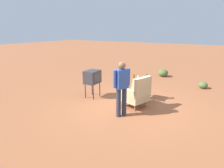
{
  "coord_description": "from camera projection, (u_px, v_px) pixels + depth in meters",
  "views": [
    {
      "loc": [
        5.65,
        2.77,
        2.53
      ],
      "look_at": [
        -0.1,
        -0.71,
        0.65
      ],
      "focal_mm": 31.83,
      "sensor_mm": 36.0,
      "label": 1
    }
  ],
  "objects": [
    {
      "name": "shrub_mid",
      "position": [
        121.0,
        82.0,
        9.23
      ],
      "size": [
        0.37,
        0.37,
        0.28
      ],
      "primitive_type": "ellipsoid",
      "color": "#516B38",
      "rests_on": "ground"
    },
    {
      "name": "shrub_far",
      "position": [
        203.0,
        85.0,
        8.67
      ],
      "size": [
        0.38,
        0.38,
        0.3
      ],
      "primitive_type": "ellipsoid",
      "color": "#516B38",
      "rests_on": "ground"
    },
    {
      "name": "armchair",
      "position": [
        137.0,
        93.0,
        6.49
      ],
      "size": [
        0.94,
        0.96,
        1.06
      ],
      "color": "#937047",
      "rests_on": "ground"
    },
    {
      "name": "side_table",
      "position": [
        141.0,
        85.0,
        7.23
      ],
      "size": [
        0.56,
        0.56,
        0.67
      ],
      "color": "black",
      "rests_on": "ground"
    },
    {
      "name": "soda_can_red",
      "position": [
        146.0,
        80.0,
        7.24
      ],
      "size": [
        0.07,
        0.07,
        0.12
      ],
      "primitive_type": "cylinder",
      "color": "red",
      "rests_on": "side_table"
    },
    {
      "name": "shrub_near",
      "position": [
        163.0,
        73.0,
        10.81
      ],
      "size": [
        0.53,
        0.53,
        0.41
      ],
      "primitive_type": "ellipsoid",
      "color": "#516B38",
      "rests_on": "ground"
    },
    {
      "name": "flower_vase",
      "position": [
        149.0,
        78.0,
        7.14
      ],
      "size": [
        0.15,
        0.1,
        0.27
      ],
      "color": "silver",
      "rests_on": "side_table"
    },
    {
      "name": "bottle_wine_green",
      "position": [
        147.0,
        79.0,
        7.02
      ],
      "size": [
        0.07,
        0.07,
        0.32
      ],
      "primitive_type": "cylinder",
      "color": "#1E5623",
      "rests_on": "side_table"
    },
    {
      "name": "bottle_short_clear",
      "position": [
        138.0,
        78.0,
        7.29
      ],
      "size": [
        0.06,
        0.06,
        0.2
      ],
      "primitive_type": "cylinder",
      "color": "silver",
      "rests_on": "side_table"
    },
    {
      "name": "ground_plane",
      "position": [
        128.0,
        106.0,
        6.72
      ],
      "size": [
        60.0,
        60.0,
        0.0
      ],
      "primitive_type": "plane",
      "color": "#A05B38"
    },
    {
      "name": "tv_on_stand",
      "position": [
        92.0,
        77.0,
        7.41
      ],
      "size": [
        0.61,
        0.47,
        1.03
      ],
      "color": "black",
      "rests_on": "ground"
    },
    {
      "name": "person_standing",
      "position": [
        122.0,
        86.0,
        5.74
      ],
      "size": [
        0.51,
        0.36,
        1.64
      ],
      "color": "#2D3347",
      "rests_on": "ground"
    },
    {
      "name": "bottle_tall_amber",
      "position": [
        134.0,
        78.0,
        7.09
      ],
      "size": [
        0.07,
        0.07,
        0.3
      ],
      "primitive_type": "cylinder",
      "color": "brown",
      "rests_on": "side_table"
    }
  ]
}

